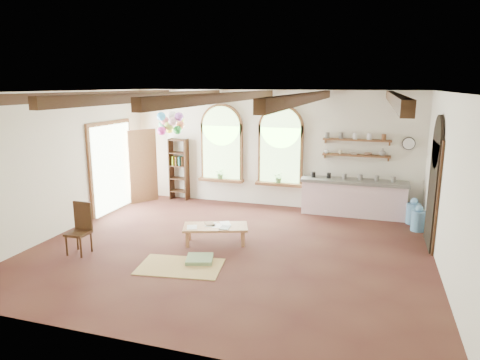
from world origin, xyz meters
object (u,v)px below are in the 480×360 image
at_px(kitchen_counter, 353,197).
at_px(balloon_cluster, 171,123).
at_px(coffee_table, 215,228).
at_px(side_chair, 80,239).

height_order(kitchen_counter, balloon_cluster, balloon_cluster).
xyz_separation_m(kitchen_counter, balloon_cluster, (-4.70, -0.90, 1.87)).
distance_m(coffee_table, side_chair, 2.76).
height_order(coffee_table, side_chair, side_chair).
relative_size(kitchen_counter, side_chair, 2.58).
xyz_separation_m(side_chair, balloon_cluster, (0.41, 3.42, 2.05)).
height_order(kitchen_counter, side_chair, side_chair).
bearing_deg(coffee_table, balloon_cluster, 133.96).
relative_size(side_chair, balloon_cluster, 0.91).
relative_size(kitchen_counter, coffee_table, 1.80).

